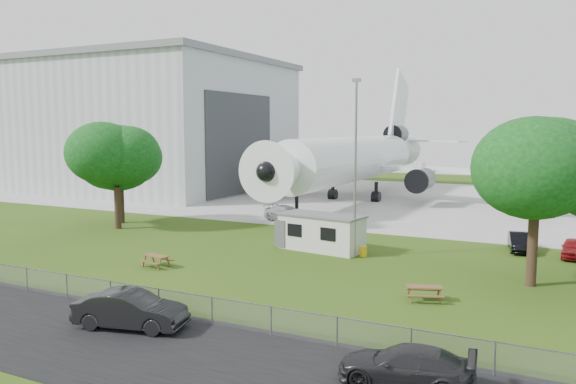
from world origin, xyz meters
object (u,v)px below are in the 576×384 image
at_px(picnic_west, 156,267).
at_px(car_centre_sedan, 131,310).
at_px(hangar, 131,124).
at_px(picnic_east, 424,301).
at_px(site_cabin, 322,232).
at_px(airliner, 357,157).

height_order(picnic_west, car_centre_sedan, car_centre_sedan).
relative_size(picnic_west, car_centre_sedan, 0.36).
height_order(hangar, picnic_east, hangar).
xyz_separation_m(hangar, picnic_east, (52.76, -37.73, -9.41)).
distance_m(site_cabin, picnic_east, 12.98).
bearing_deg(picnic_west, car_centre_sedan, -45.40).
xyz_separation_m(picnic_west, car_centre_sedan, (6.18, -9.27, 0.82)).
height_order(site_cabin, car_centre_sedan, site_cabin).
bearing_deg(picnic_west, hangar, 144.08).
bearing_deg(airliner, picnic_west, -90.25).
bearing_deg(car_centre_sedan, picnic_east, -61.09).
xyz_separation_m(picnic_east, car_centre_sedan, (-10.78, -9.70, 0.82)).
relative_size(picnic_east, car_centre_sedan, 0.36).
distance_m(hangar, airliner, 36.21).
relative_size(site_cabin, picnic_east, 3.84).
bearing_deg(airliner, hangar, 179.78).
relative_size(airliner, site_cabin, 6.90).
height_order(hangar, picnic_west, hangar).
xyz_separation_m(site_cabin, picnic_west, (-7.54, -9.27, -1.31)).
bearing_deg(car_centre_sedan, picnic_west, 20.59).
height_order(airliner, car_centre_sedan, airliner).
bearing_deg(airliner, picnic_east, -65.94).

